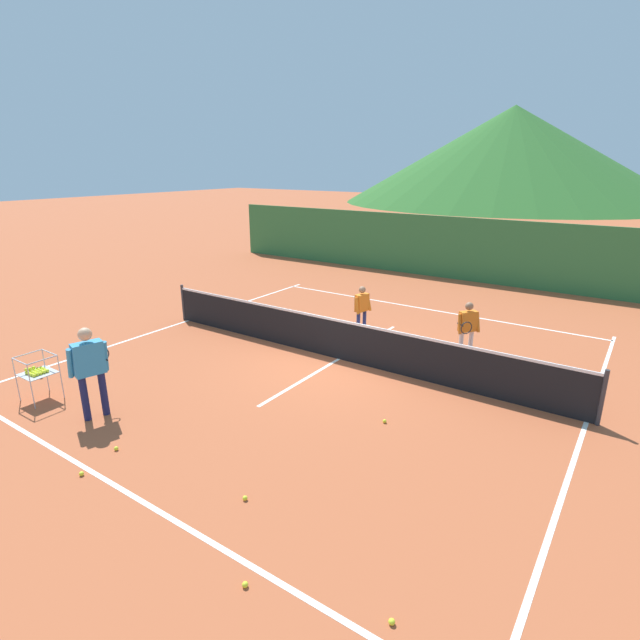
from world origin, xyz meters
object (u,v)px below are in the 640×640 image
at_px(tennis_ball_0, 41,377).
at_px(tennis_ball_3, 385,421).
at_px(tennis_ball_2, 392,622).
at_px(tennis_net, 339,339).
at_px(instructor, 90,364).
at_px(student_0, 362,306).
at_px(ball_cart, 37,372).
at_px(tennis_ball_6, 81,474).
at_px(tennis_ball_4, 245,585).
at_px(student_1, 468,325).
at_px(tennis_ball_5, 245,498).
at_px(tennis_ball_1, 116,448).

xyz_separation_m(tennis_ball_0, tennis_ball_3, (6.94, 2.48, 0.00)).
bearing_deg(tennis_ball_2, tennis_net, 126.61).
height_order(instructor, tennis_ball_2, instructor).
height_order(student_0, ball_cart, student_0).
relative_size(tennis_ball_0, tennis_ball_6, 1.00).
xyz_separation_m(student_0, tennis_ball_3, (2.69, -3.86, -0.76)).
relative_size(instructor, tennis_ball_4, 25.09).
bearing_deg(student_0, tennis_ball_4, -68.73).
distance_m(tennis_net, instructor, 5.29).
height_order(tennis_ball_2, tennis_ball_6, same).
bearing_deg(student_1, instructor, -125.19).
bearing_deg(tennis_ball_2, student_1, 103.34).
bearing_deg(tennis_net, tennis_ball_0, -135.96).
height_order(student_1, tennis_ball_5, student_1).
distance_m(tennis_ball_1, tennis_ball_2, 5.06).
xyz_separation_m(tennis_ball_0, tennis_ball_4, (7.32, -1.55, 0.00)).
bearing_deg(instructor, tennis_ball_5, -3.15).
relative_size(tennis_ball_0, tennis_ball_1, 1.00).
distance_m(tennis_ball_1, tennis_ball_5, 2.56).
xyz_separation_m(instructor, tennis_ball_6, (1.44, -1.16, -0.99)).
relative_size(ball_cart, tennis_ball_5, 13.22).
bearing_deg(tennis_ball_2, ball_cart, 175.86).
height_order(student_0, tennis_ball_3, student_0).
bearing_deg(tennis_ball_0, tennis_ball_1, -11.09).
bearing_deg(tennis_ball_3, student_0, 124.89).
bearing_deg(tennis_net, tennis_ball_1, -99.65).
xyz_separation_m(student_0, tennis_ball_5, (2.08, -6.81, -0.76)).
distance_m(ball_cart, tennis_ball_6, 3.16).
bearing_deg(tennis_ball_3, tennis_net, 137.63).
bearing_deg(tennis_ball_0, ball_cart, -26.05).
bearing_deg(ball_cart, tennis_ball_3, 26.51).
bearing_deg(tennis_ball_2, tennis_ball_0, 173.19).
bearing_deg(tennis_ball_0, instructor, -6.12).
bearing_deg(student_1, tennis_ball_2, -76.66).
bearing_deg(student_0, student_1, -1.92).
relative_size(ball_cart, tennis_ball_3, 13.22).
bearing_deg(instructor, student_1, 54.81).
distance_m(tennis_ball_1, tennis_ball_4, 3.62).
xyz_separation_m(tennis_ball_2, tennis_ball_5, (-2.51, 0.58, 0.00)).
bearing_deg(instructor, tennis_net, 65.73).
relative_size(instructor, student_1, 1.24).
relative_size(tennis_ball_2, tennis_ball_6, 1.00).
bearing_deg(tennis_ball_6, tennis_ball_4, -1.94).
bearing_deg(tennis_ball_6, instructor, 141.13).
distance_m(student_1, tennis_ball_6, 8.33).
bearing_deg(tennis_ball_0, tennis_ball_6, -19.88).
height_order(tennis_ball_2, tennis_ball_5, same).
bearing_deg(tennis_ball_0, student_1, 41.25).
xyz_separation_m(student_0, tennis_ball_4, (3.07, -7.88, -0.76)).
bearing_deg(student_1, tennis_ball_1, -115.44).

